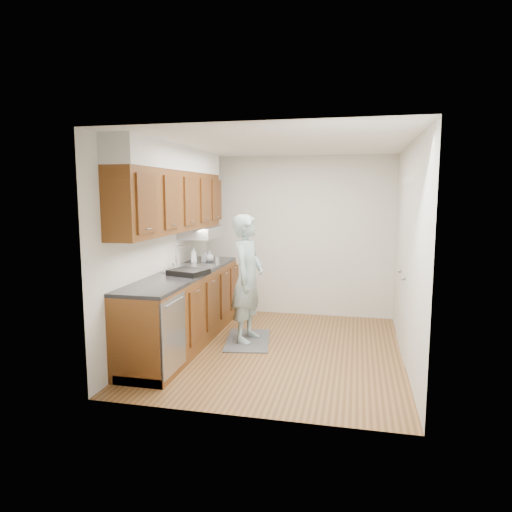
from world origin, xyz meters
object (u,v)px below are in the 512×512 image
at_px(soap_bottle_a, 194,255).
at_px(soap_bottle_b, 205,256).
at_px(soap_bottle_c, 209,256).
at_px(dish_rack, 188,272).
at_px(person, 248,270).
at_px(steel_can, 217,261).

relative_size(soap_bottle_a, soap_bottle_b, 1.42).
relative_size(soap_bottle_c, dish_rack, 0.40).
bearing_deg(person, soap_bottle_a, 71.63).
distance_m(person, soap_bottle_a, 0.97).
relative_size(soap_bottle_b, dish_rack, 0.41).
distance_m(soap_bottle_c, dish_rack, 1.10).
bearing_deg(soap_bottle_b, person, -38.71).
xyz_separation_m(soap_bottle_a, dish_rack, (0.24, -0.85, -0.09)).
xyz_separation_m(soap_bottle_b, dish_rack, (0.16, -1.09, -0.05)).
height_order(person, dish_rack, person).
bearing_deg(dish_rack, soap_bottle_b, 113.92).
height_order(person, soap_bottle_b, person).
distance_m(soap_bottle_a, dish_rack, 0.89).
bearing_deg(soap_bottle_a, steel_can, -8.96).
xyz_separation_m(soap_bottle_c, steel_can, (0.22, -0.30, -0.03)).
bearing_deg(dish_rack, steel_can, 96.97).
relative_size(person, steel_can, 16.36).
distance_m(person, steel_can, 0.62).
relative_size(person, soap_bottle_b, 10.86).
height_order(person, soap_bottle_a, person).
height_order(soap_bottle_a, dish_rack, soap_bottle_a).
height_order(soap_bottle_a, soap_bottle_b, soap_bottle_a).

